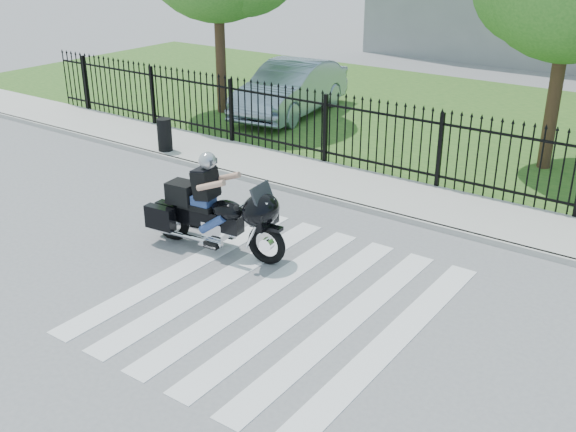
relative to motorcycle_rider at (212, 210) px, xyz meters
The scene contains 9 objects.
ground 2.38m from the motorcycle_rider, 21.31° to the right, with size 120.00×120.00×0.00m, color slate.
crosswalk 2.37m from the motorcycle_rider, 21.31° to the right, with size 5.00×5.50×0.01m, color silver, non-canonical shape.
sidewalk 4.73m from the motorcycle_rider, 63.44° to the left, with size 40.00×2.00×0.12m, color #ADAAA3.
curb 3.88m from the motorcycle_rider, 56.70° to the left, with size 40.00×0.12×0.12m, color #ADAAA3.
grass_strip 11.40m from the motorcycle_rider, 79.41° to the left, with size 40.00×12.00×0.02m, color #27521C.
iron_fence 5.59m from the motorcycle_rider, 68.03° to the left, with size 26.00×0.04×1.80m.
motorcycle_rider is the anchor object (origin of this frame).
parked_car 9.77m from the motorcycle_rider, 117.06° to the left, with size 1.74×4.98×1.64m, color #90A2B6.
litter_bin 5.89m from the motorcycle_rider, 143.71° to the left, with size 0.38×0.38×0.84m, color black.
Camera 1 is at (5.56, -7.50, 5.49)m, focal length 42.00 mm.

